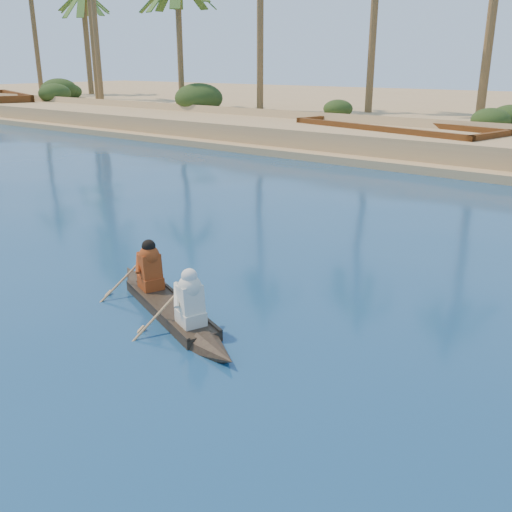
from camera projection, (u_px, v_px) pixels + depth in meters
The scene contains 5 objects.
sandy_embankment at pixel (472, 115), 46.46m from camera, with size 150.00×51.00×1.50m.
palm_grove at pixel (422, 4), 35.19m from camera, with size 110.00×14.00×16.00m, color #366122, non-canonical shape.
shrub_cluster at pixel (389, 121), 34.77m from camera, with size 100.00×6.00×2.40m, color #1B3111, non-canonical shape.
canoe at pixel (170, 300), 10.92m from camera, with size 4.99×2.48×1.40m.
barge_mid at pixel (394, 141), 30.16m from camera, with size 11.62×5.97×1.85m.
Camera 1 is at (15.51, -1.53, 4.59)m, focal length 40.00 mm.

